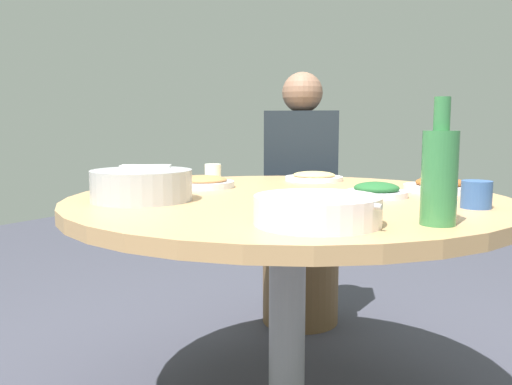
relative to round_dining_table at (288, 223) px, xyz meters
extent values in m
cylinder|color=#99999E|center=(0.00, 0.00, -0.29)|extent=(0.12, 0.12, 0.67)
cylinder|color=tan|center=(0.00, 0.00, 0.06)|extent=(1.35, 1.35, 0.04)
cylinder|color=#B2B5BA|center=(0.32, 0.30, 0.13)|extent=(0.29, 0.29, 0.09)
ellipsoid|color=white|center=(0.32, 0.30, 0.13)|extent=(0.24, 0.24, 0.10)
cube|color=white|center=(0.37, 0.24, 0.18)|extent=(0.15, 0.13, 0.01)
cylinder|color=white|center=(-0.28, 0.36, 0.12)|extent=(0.29, 0.29, 0.06)
cylinder|color=black|center=(-0.28, 0.36, 0.11)|extent=(0.25, 0.25, 0.05)
cylinder|color=silver|center=(-0.28, 0.36, 0.14)|extent=(0.31, 0.05, 0.01)
cylinder|color=silver|center=(0.37, -0.05, 0.09)|extent=(0.22, 0.22, 0.02)
ellipsoid|color=#B67646|center=(0.37, -0.05, 0.11)|extent=(0.17, 0.17, 0.03)
cylinder|color=silver|center=(-0.35, -0.40, 0.09)|extent=(0.23, 0.23, 0.02)
ellipsoid|color=#9B5023|center=(-0.35, -0.40, 0.11)|extent=(0.16, 0.16, 0.04)
cylinder|color=silver|center=(-0.23, -0.14, 0.09)|extent=(0.19, 0.19, 0.02)
ellipsoid|color=#215A2B|center=(-0.23, -0.14, 0.11)|extent=(0.14, 0.14, 0.04)
cylinder|color=white|center=(0.15, -0.47, 0.09)|extent=(0.23, 0.23, 0.02)
ellipsoid|color=tan|center=(0.15, -0.47, 0.11)|extent=(0.17, 0.17, 0.03)
cylinder|color=#367B44|center=(-0.51, 0.22, 0.19)|extent=(0.08, 0.08, 0.21)
cylinder|color=#367B44|center=(-0.51, 0.22, 0.33)|extent=(0.04, 0.04, 0.07)
cylinder|color=white|center=(0.53, -0.31, 0.11)|extent=(0.07, 0.07, 0.06)
cylinder|color=#335799|center=(-0.53, -0.08, 0.12)|extent=(0.08, 0.08, 0.07)
cylinder|color=brown|center=(0.40, -0.84, -0.44)|extent=(0.37, 0.37, 0.44)
cube|color=#2D333D|center=(0.40, -0.84, -0.16)|extent=(0.44, 0.45, 0.12)
cube|color=#1C232B|center=(0.40, -0.84, 0.13)|extent=(0.39, 0.33, 0.46)
sphere|color=#825E4A|center=(0.40, -0.84, 0.45)|extent=(0.19, 0.19, 0.19)
camera|label=1|loc=(-0.82, 1.44, 0.31)|focal=38.21mm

